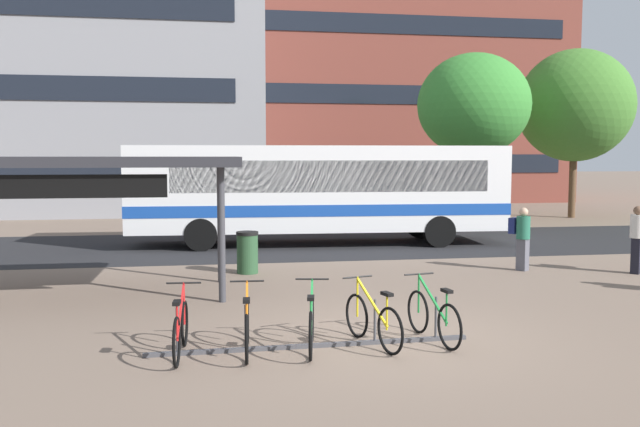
{
  "coord_description": "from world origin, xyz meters",
  "views": [
    {
      "loc": [
        -2.67,
        -10.06,
        2.9
      ],
      "look_at": [
        -0.27,
        4.86,
        1.57
      ],
      "focal_mm": 37.19,
      "sensor_mm": 36.0,
      "label": 1
    }
  ],
  "objects_px": {
    "parked_bicycle_green_4": "(433,317)",
    "commuter_navy_pack_0": "(522,234)",
    "parked_bicycle_green_2": "(311,325)",
    "commuter_red_pack_1": "(638,234)",
    "street_tree_1": "(474,105)",
    "parked_bicycle_orange_1": "(247,328)",
    "parked_bicycle_yellow_3": "(373,321)",
    "parked_bicycle_red_0": "(181,330)",
    "street_tree_0": "(575,106)",
    "city_bus": "(316,190)",
    "transit_shelter": "(80,166)",
    "trash_bin": "(247,252)"
  },
  "relations": [
    {
      "from": "street_tree_1",
      "to": "parked_bicycle_green_4",
      "type": "bearing_deg",
      "value": -113.83
    },
    {
      "from": "commuter_navy_pack_0",
      "to": "city_bus",
      "type": "bearing_deg",
      "value": -175.13
    },
    {
      "from": "parked_bicycle_orange_1",
      "to": "street_tree_0",
      "type": "bearing_deg",
      "value": -36.74
    },
    {
      "from": "commuter_navy_pack_0",
      "to": "parked_bicycle_green_4",
      "type": "bearing_deg",
      "value": -68.95
    },
    {
      "from": "city_bus",
      "to": "parked_bicycle_orange_1",
      "type": "distance_m",
      "value": 12.12
    },
    {
      "from": "parked_bicycle_green_2",
      "to": "street_tree_0",
      "type": "bearing_deg",
      "value": -28.82
    },
    {
      "from": "parked_bicycle_orange_1",
      "to": "trash_bin",
      "type": "relative_size",
      "value": 1.67
    },
    {
      "from": "commuter_navy_pack_0",
      "to": "commuter_red_pack_1",
      "type": "bearing_deg",
      "value": 39.11
    },
    {
      "from": "parked_bicycle_orange_1",
      "to": "trash_bin",
      "type": "height_order",
      "value": "trash_bin"
    },
    {
      "from": "commuter_red_pack_1",
      "to": "city_bus",
      "type": "bearing_deg",
      "value": -84.83
    },
    {
      "from": "city_bus",
      "to": "commuter_navy_pack_0",
      "type": "xyz_separation_m",
      "value": [
        4.35,
        -5.71,
        -0.86
      ]
    },
    {
      "from": "street_tree_0",
      "to": "street_tree_1",
      "type": "relative_size",
      "value": 1.09
    },
    {
      "from": "parked_bicycle_green_2",
      "to": "parked_bicycle_yellow_3",
      "type": "height_order",
      "value": "same"
    },
    {
      "from": "parked_bicycle_yellow_3",
      "to": "street_tree_0",
      "type": "distance_m",
      "value": 24.03
    },
    {
      "from": "transit_shelter",
      "to": "street_tree_0",
      "type": "height_order",
      "value": "street_tree_0"
    },
    {
      "from": "commuter_navy_pack_0",
      "to": "street_tree_0",
      "type": "bearing_deg",
      "value": 113.3
    },
    {
      "from": "parked_bicycle_green_4",
      "to": "parked_bicycle_green_2",
      "type": "bearing_deg",
      "value": 85.04
    },
    {
      "from": "parked_bicycle_red_0",
      "to": "parked_bicycle_orange_1",
      "type": "bearing_deg",
      "value": -86.87
    },
    {
      "from": "transit_shelter",
      "to": "street_tree_1",
      "type": "relative_size",
      "value": 0.91
    },
    {
      "from": "parked_bicycle_green_4",
      "to": "commuter_navy_pack_0",
      "type": "bearing_deg",
      "value": -46.24
    },
    {
      "from": "commuter_navy_pack_0",
      "to": "commuter_red_pack_1",
      "type": "relative_size",
      "value": 0.96
    },
    {
      "from": "city_bus",
      "to": "parked_bicycle_green_4",
      "type": "xyz_separation_m",
      "value": [
        0.05,
        -11.52,
        -1.39
      ]
    },
    {
      "from": "commuter_red_pack_1",
      "to": "street_tree_1",
      "type": "bearing_deg",
      "value": -133.78
    },
    {
      "from": "city_bus",
      "to": "parked_bicycle_red_0",
      "type": "distance_m",
      "value": 12.37
    },
    {
      "from": "transit_shelter",
      "to": "trash_bin",
      "type": "xyz_separation_m",
      "value": [
        3.48,
        2.14,
        -2.16
      ]
    },
    {
      "from": "city_bus",
      "to": "parked_bicycle_green_2",
      "type": "height_order",
      "value": "city_bus"
    },
    {
      "from": "city_bus",
      "to": "parked_bicycle_orange_1",
      "type": "bearing_deg",
      "value": 78.95
    },
    {
      "from": "commuter_navy_pack_0",
      "to": "commuter_red_pack_1",
      "type": "distance_m",
      "value": 2.74
    },
    {
      "from": "parked_bicycle_red_0",
      "to": "parked_bicycle_yellow_3",
      "type": "bearing_deg",
      "value": -84.69
    },
    {
      "from": "parked_bicycle_yellow_3",
      "to": "street_tree_0",
      "type": "relative_size",
      "value": 0.22
    },
    {
      "from": "parked_bicycle_orange_1",
      "to": "street_tree_0",
      "type": "xyz_separation_m",
      "value": [
        16.02,
        18.94,
        4.79
      ]
    },
    {
      "from": "parked_bicycle_orange_1",
      "to": "street_tree_1",
      "type": "bearing_deg",
      "value": -27.83
    },
    {
      "from": "parked_bicycle_orange_1",
      "to": "transit_shelter",
      "type": "relative_size",
      "value": 0.27
    },
    {
      "from": "parked_bicycle_yellow_3",
      "to": "street_tree_0",
      "type": "xyz_separation_m",
      "value": [
        14.11,
        18.85,
        4.79
      ]
    },
    {
      "from": "trash_bin",
      "to": "street_tree_1",
      "type": "height_order",
      "value": "street_tree_1"
    },
    {
      "from": "parked_bicycle_red_0",
      "to": "parked_bicycle_green_2",
      "type": "relative_size",
      "value": 1.01
    },
    {
      "from": "parked_bicycle_orange_1",
      "to": "commuter_navy_pack_0",
      "type": "bearing_deg",
      "value": -46.76
    },
    {
      "from": "parked_bicycle_orange_1",
      "to": "parked_bicycle_green_2",
      "type": "height_order",
      "value": "same"
    },
    {
      "from": "parked_bicycle_green_2",
      "to": "parked_bicycle_green_4",
      "type": "relative_size",
      "value": 1.0
    },
    {
      "from": "parked_bicycle_green_2",
      "to": "commuter_red_pack_1",
      "type": "xyz_separation_m",
      "value": [
        8.84,
        5.1,
        0.58
      ]
    },
    {
      "from": "commuter_navy_pack_0",
      "to": "parked_bicycle_orange_1",
      "type": "bearing_deg",
      "value": -82.69
    },
    {
      "from": "parked_bicycle_orange_1",
      "to": "commuter_navy_pack_0",
      "type": "xyz_separation_m",
      "value": [
        7.2,
        5.99,
        0.53
      ]
    },
    {
      "from": "parked_bicycle_green_4",
      "to": "trash_bin",
      "type": "xyz_separation_m",
      "value": [
        -2.55,
        6.5,
        0.13
      ]
    },
    {
      "from": "parked_bicycle_red_0",
      "to": "parked_bicycle_orange_1",
      "type": "distance_m",
      "value": 0.95
    },
    {
      "from": "parked_bicycle_green_2",
      "to": "commuter_red_pack_1",
      "type": "bearing_deg",
      "value": -50.3
    },
    {
      "from": "parked_bicycle_green_2",
      "to": "transit_shelter",
      "type": "bearing_deg",
      "value": 51.89
    },
    {
      "from": "parked_bicycle_green_4",
      "to": "street_tree_1",
      "type": "relative_size",
      "value": 0.24
    },
    {
      "from": "commuter_red_pack_1",
      "to": "parked_bicycle_yellow_3",
      "type": "bearing_deg",
      "value": -8.9
    },
    {
      "from": "parked_bicycle_orange_1",
      "to": "parked_bicycle_yellow_3",
      "type": "bearing_deg",
      "value": -83.76
    },
    {
      "from": "street_tree_1",
      "to": "commuter_red_pack_1",
      "type": "bearing_deg",
      "value": -92.36
    }
  ]
}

